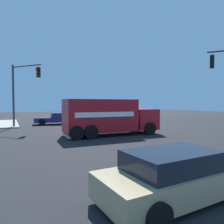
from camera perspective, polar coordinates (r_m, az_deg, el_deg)
ground_plane at (r=17.96m, az=0.86°, el=-5.73°), size 100.00×100.00×0.00m
delivery_truck at (r=16.61m, az=-0.92°, el=-1.27°), size 3.02×7.66×2.84m
traffic_light_primary at (r=23.12m, az=-23.60°, el=6.52°), size 3.10×2.53×6.35m
pickup_navy at (r=26.18m, az=-14.83°, el=-1.64°), size 2.59×5.35×1.38m
sedan_tan at (r=6.02m, az=16.86°, el=-16.27°), size 2.20×4.38×1.31m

